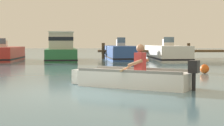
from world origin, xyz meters
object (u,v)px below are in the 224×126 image
Objects in this scene: moored_boat_red at (3,54)px; moored_boat_green at (61,50)px; rowboat_with_person at (133,78)px; moored_boat_white at (166,53)px; mooring_buoy at (205,69)px; moored_boat_blue at (120,53)px.

moored_boat_green is at bearing 4.71° from moored_boat_red.
moored_boat_white is at bearing 76.64° from rowboat_with_person.
mooring_buoy is at bearing -91.72° from moored_boat_white.
moored_boat_white reaches higher than mooring_buoy.
mooring_buoy is at bearing -75.02° from moored_boat_blue.
moored_boat_green is 12.42m from mooring_buoy.
moored_boat_green is at bearing 104.27° from rowboat_with_person.
moored_boat_green reaches higher than moored_boat_red.
moored_boat_red is 0.71× the size of moored_boat_white.
moored_boat_green is 1.23× the size of moored_boat_blue.
rowboat_with_person is 15.01m from moored_boat_green.
mooring_buoy is at bearing -42.90° from moored_boat_red.
moored_boat_white is at bearing 3.04° from moored_boat_red.
moored_boat_green reaches higher than mooring_buoy.
moored_boat_red is at bearing -176.96° from moored_boat_white.
moored_boat_green is at bearing 123.74° from mooring_buoy.
rowboat_with_person is at bearing -103.36° from moored_boat_white.
moored_boat_blue reaches higher than moored_boat_red.
rowboat_with_person is 0.70× the size of moored_boat_red.
moored_boat_green is at bearing -172.92° from moored_boat_blue.
rowboat_with_person is 0.66× the size of moored_boat_blue.
mooring_buoy is (2.89, -10.82, -0.29)m from moored_boat_blue.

